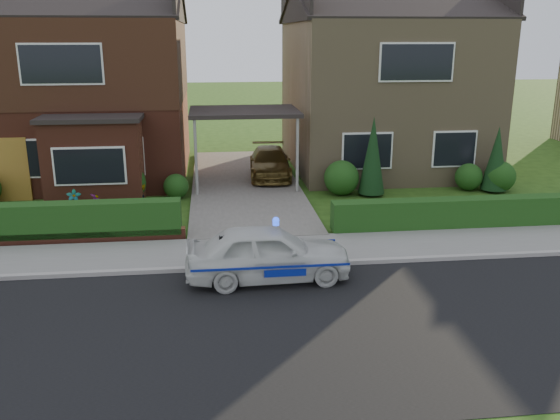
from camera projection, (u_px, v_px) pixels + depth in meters
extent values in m
plane|color=#224412|center=(281.00, 330.00, 11.06)|extent=(120.00, 120.00, 0.00)
cube|color=black|center=(281.00, 330.00, 11.06)|extent=(60.00, 6.00, 0.02)
cube|color=#9E9993|center=(266.00, 266.00, 13.95)|extent=(60.00, 0.16, 0.12)
cube|color=slate|center=(262.00, 251.00, 14.95)|extent=(60.00, 2.00, 0.10)
cube|color=#666059|center=(245.00, 185.00, 21.52)|extent=(3.80, 12.00, 0.12)
cube|color=brown|center=(90.00, 99.00, 22.91)|extent=(7.20, 8.00, 5.80)
cube|color=white|center=(21.00, 159.00, 19.33)|extent=(1.80, 0.08, 1.30)
cube|color=white|center=(120.00, 157.00, 19.69)|extent=(1.60, 0.08, 1.30)
cube|color=white|center=(61.00, 64.00, 18.66)|extent=(2.60, 0.08, 1.30)
cube|color=black|center=(86.00, 60.00, 22.50)|extent=(7.26, 8.06, 2.90)
cube|color=brown|center=(94.00, 163.00, 18.98)|extent=(3.00, 1.40, 2.70)
cube|color=black|center=(90.00, 118.00, 18.57)|extent=(3.20, 1.60, 0.14)
cube|color=#957E5B|center=(381.00, 95.00, 24.21)|extent=(7.20, 8.00, 5.80)
cube|color=white|center=(367.00, 151.00, 20.64)|extent=(1.80, 0.08, 1.30)
cube|color=white|center=(454.00, 149.00, 20.99)|extent=(1.60, 0.08, 1.30)
cube|color=white|center=(417.00, 62.00, 19.96)|extent=(2.60, 0.08, 1.30)
cube|color=black|center=(244.00, 112.00, 20.76)|extent=(3.80, 3.00, 0.14)
cylinder|color=gray|center=(196.00, 159.00, 19.63)|extent=(0.10, 0.10, 2.70)
cylinder|color=gray|center=(297.00, 156.00, 20.01)|extent=(0.10, 0.10, 2.70)
cube|color=brown|center=(36.00, 239.00, 15.40)|extent=(7.70, 0.25, 0.36)
cube|color=#143E13|center=(38.00, 244.00, 15.60)|extent=(7.50, 0.55, 0.90)
cube|color=#143E13|center=(461.00, 229.00, 16.81)|extent=(7.50, 0.55, 0.80)
sphere|color=#143E13|center=(126.00, 183.00, 19.28)|extent=(1.32, 1.32, 1.32)
sphere|color=#143E13|center=(176.00, 186.00, 19.81)|extent=(0.84, 0.84, 0.84)
sphere|color=#143E13|center=(341.00, 178.00, 20.20)|extent=(1.20, 1.20, 1.20)
sphere|color=#143E13|center=(469.00, 177.00, 20.85)|extent=(0.96, 0.96, 0.96)
sphere|color=#143E13|center=(500.00, 176.00, 20.66)|extent=(1.08, 1.08, 1.08)
cone|color=black|center=(372.00, 158.00, 19.92)|extent=(0.90, 0.90, 2.60)
cone|color=black|center=(496.00, 161.00, 20.47)|extent=(0.90, 0.90, 2.20)
imported|color=silver|center=(268.00, 253.00, 13.17)|extent=(1.59, 3.71, 1.25)
sphere|color=#193FF2|center=(276.00, 223.00, 12.99)|extent=(0.17, 0.17, 0.17)
cube|color=navy|center=(272.00, 268.00, 12.48)|extent=(3.37, 0.02, 0.05)
cube|color=navy|center=(265.00, 244.00, 13.89)|extent=(3.37, 0.01, 0.05)
ellipsoid|color=black|center=(222.00, 246.00, 12.88)|extent=(0.22, 0.17, 0.21)
sphere|color=white|center=(222.00, 247.00, 12.83)|extent=(0.11, 0.11, 0.11)
sphere|color=black|center=(222.00, 240.00, 12.83)|extent=(0.13, 0.13, 0.13)
cone|color=black|center=(220.00, 237.00, 12.81)|extent=(0.04, 0.04, 0.05)
cone|color=black|center=(224.00, 237.00, 12.82)|extent=(0.04, 0.04, 0.05)
imported|color=brown|center=(270.00, 163.00, 22.34)|extent=(1.72, 3.77, 1.07)
imported|color=gray|center=(75.00, 204.00, 17.84)|extent=(0.48, 0.37, 0.81)
imported|color=gray|center=(141.00, 194.00, 19.14)|extent=(0.46, 0.44, 0.66)
imported|color=gray|center=(96.00, 206.00, 17.79)|extent=(0.42, 0.42, 0.70)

